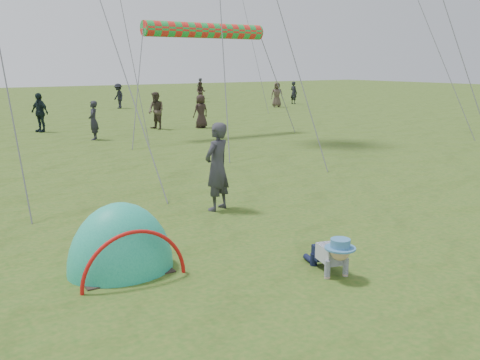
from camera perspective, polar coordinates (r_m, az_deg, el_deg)
ground at (r=7.77m, az=12.93°, el=-11.72°), size 140.00×140.00×0.00m
crawling_toddler at (r=8.26m, az=9.80°, el=-7.73°), size 0.78×0.96×0.64m
popup_tent at (r=8.59m, az=-12.53°, el=-9.31°), size 1.70×1.42×2.13m
standing_adult at (r=11.47m, az=-2.46°, el=1.42°), size 0.82×0.69×1.91m
crowd_person_0 at (r=49.13m, az=-4.29°, el=9.75°), size 0.76×0.62×1.80m
crowd_person_3 at (r=38.72m, az=-12.83°, el=8.73°), size 0.71×1.16×1.73m
crowd_person_4 at (r=39.11m, az=3.95°, el=9.07°), size 1.04×0.93×1.78m
crowd_person_6 at (r=23.02m, az=-15.37°, el=6.15°), size 0.61×0.70×1.61m
crowd_person_7 at (r=44.36m, az=-4.21°, el=9.36°), size 1.00×0.99×1.63m
crowd_person_12 at (r=42.22m, az=5.75°, el=9.25°), size 0.47×0.67×1.73m
crowd_person_13 at (r=26.07m, az=-8.93°, el=7.31°), size 0.86×1.00×1.78m
crowd_person_14 at (r=26.43m, az=-20.59°, el=6.75°), size 0.85×1.14×1.80m
crowd_person_16 at (r=26.47m, az=-4.19°, el=7.33°), size 0.83×0.57×1.62m
rainbow_tube_kite at (r=23.67m, az=-3.75°, el=15.63°), size 5.69×0.64×0.64m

